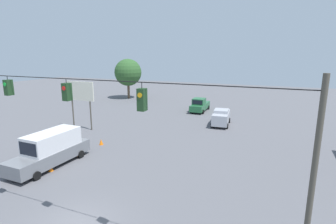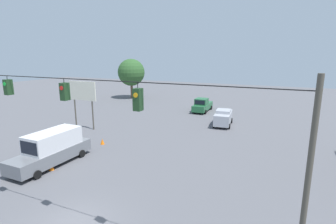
# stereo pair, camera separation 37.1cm
# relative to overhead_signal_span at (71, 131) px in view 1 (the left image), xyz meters

# --- Properties ---
(overhead_signal_span) EXTENTS (21.14, 0.38, 8.18)m
(overhead_signal_span) POSITION_rel_overhead_signal_span_xyz_m (0.00, 0.00, 0.00)
(overhead_signal_span) COLOR #4C473D
(overhead_signal_span) RESTS_ON ground_plane
(pickup_truck_green_withflow_deep) EXTENTS (2.21, 5.50, 2.12)m
(pickup_truck_green_withflow_deep) POSITION_rel_overhead_signal_span_xyz_m (2.01, -29.40, -4.11)
(pickup_truck_green_withflow_deep) COLOR #236038
(pickup_truck_green_withflow_deep) RESTS_ON ground_plane
(sedan_silver_oncoming_deep) EXTENTS (2.40, 4.66, 2.00)m
(sedan_silver_oncoming_deep) POSITION_rel_overhead_signal_span_xyz_m (-2.74, -22.62, -4.05)
(sedan_silver_oncoming_deep) COLOR #A8AAB2
(sedan_silver_oncoming_deep) RESTS_ON ground_plane
(box_truck_grey_parked_shoulder) EXTENTS (2.45, 6.93, 2.72)m
(box_truck_grey_parked_shoulder) POSITION_rel_overhead_signal_span_xyz_m (7.24, -5.14, -3.74)
(box_truck_grey_parked_shoulder) COLOR slate
(box_truck_grey_parked_shoulder) RESTS_ON ground_plane
(traffic_cone_nearest) EXTENTS (0.40, 0.40, 0.57)m
(traffic_cone_nearest) POSITION_rel_overhead_signal_span_xyz_m (6.43, -4.21, -4.80)
(traffic_cone_nearest) COLOR orange
(traffic_cone_nearest) RESTS_ON ground_plane
(traffic_cone_second) EXTENTS (0.40, 0.40, 0.57)m
(traffic_cone_second) POSITION_rel_overhead_signal_span_xyz_m (6.62, -7.49, -4.80)
(traffic_cone_second) COLOR orange
(traffic_cone_second) RESTS_ON ground_plane
(traffic_cone_third) EXTENTS (0.40, 0.40, 0.57)m
(traffic_cone_third) POSITION_rel_overhead_signal_span_xyz_m (6.59, -10.64, -4.80)
(traffic_cone_third) COLOR orange
(traffic_cone_third) RESTS_ON ground_plane
(roadside_billboard) EXTENTS (3.78, 0.16, 5.65)m
(roadside_billboard) POSITION_rel_overhead_signal_span_xyz_m (12.18, -14.49, -0.97)
(roadside_billboard) COLOR #4C473D
(roadside_billboard) RESTS_ON ground_plane
(tree_horizon_left) EXTENTS (5.34, 5.34, 7.87)m
(tree_horizon_left) POSITION_rel_overhead_signal_span_xyz_m (18.79, -35.85, 0.09)
(tree_horizon_left) COLOR brown
(tree_horizon_left) RESTS_ON ground_plane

